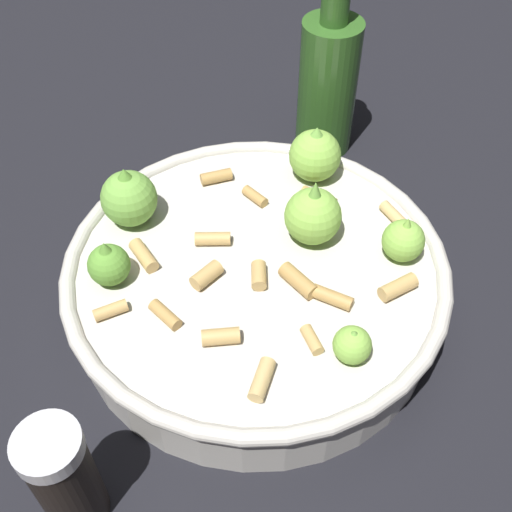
# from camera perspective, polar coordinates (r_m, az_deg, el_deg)

# --- Properties ---
(ground_plane) EXTENTS (2.40, 2.40, 0.00)m
(ground_plane) POSITION_cam_1_polar(r_m,az_deg,el_deg) (0.55, -0.00, -4.47)
(ground_plane) COLOR black
(cooking_pan) EXTENTS (0.31, 0.31, 0.11)m
(cooking_pan) POSITION_cam_1_polar(r_m,az_deg,el_deg) (0.52, 0.02, -1.85)
(cooking_pan) COLOR beige
(cooking_pan) RESTS_ON ground
(pepper_shaker) EXTENTS (0.04, 0.04, 0.10)m
(pepper_shaker) POSITION_cam_1_polar(r_m,az_deg,el_deg) (0.43, -16.80, -18.50)
(pepper_shaker) COLOR black
(pepper_shaker) RESTS_ON ground
(olive_oil_bottle) EXTENTS (0.06, 0.06, 0.19)m
(olive_oil_bottle) POSITION_cam_1_polar(r_m,az_deg,el_deg) (0.67, 6.47, 15.26)
(olive_oil_bottle) COLOR #336023
(olive_oil_bottle) RESTS_ON ground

